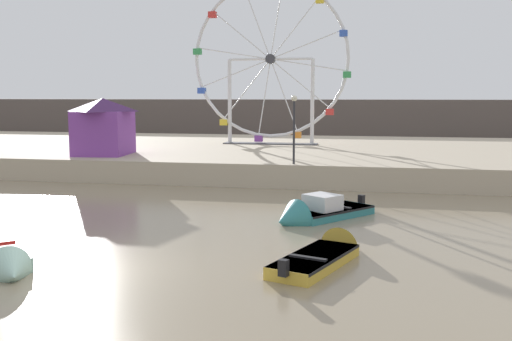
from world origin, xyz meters
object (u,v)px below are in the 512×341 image
motorboat_teal_painted (313,214)px  ferris_wheel_white_frame (271,62)px  motorboat_mustard_yellow (328,253)px  carnival_booth_purple_stall (103,125)px  motorboat_seafoam (3,261)px  promenade_lamp_near (294,119)px

motorboat_teal_painted → ferris_wheel_white_frame: 22.29m
motorboat_mustard_yellow → carnival_booth_purple_stall: 22.33m
motorboat_mustard_yellow → motorboat_seafoam: (-9.00, -2.84, 0.04)m
motorboat_teal_painted → motorboat_mustard_yellow: size_ratio=0.97×
motorboat_teal_painted → promenade_lamp_near: promenade_lamp_near is taller
motorboat_teal_painted → carnival_booth_purple_stall: size_ratio=1.13×
ferris_wheel_white_frame → motorboat_teal_painted: bearing=-75.3°
motorboat_teal_painted → ferris_wheel_white_frame: ferris_wheel_white_frame is taller
motorboat_seafoam → ferris_wheel_white_frame: 29.77m
motorboat_seafoam → carnival_booth_purple_stall: bearing=154.3°
carnival_booth_purple_stall → promenade_lamp_near: bearing=-18.3°
ferris_wheel_white_frame → carnival_booth_purple_stall: 13.63m
motorboat_seafoam → carnival_booth_purple_stall: size_ratio=1.00×
motorboat_mustard_yellow → ferris_wheel_white_frame: 27.68m
motorboat_teal_painted → ferris_wheel_white_frame: (-5.38, 20.47, 7.00)m
motorboat_mustard_yellow → motorboat_seafoam: motorboat_seafoam is taller
motorboat_mustard_yellow → motorboat_seafoam: bearing=126.4°
motorboat_teal_painted → motorboat_seafoam: 11.52m
motorboat_seafoam → promenade_lamp_near: size_ratio=1.14×
motorboat_mustard_yellow → promenade_lamp_near: size_ratio=1.33×
motorboat_teal_painted → ferris_wheel_white_frame: bearing=-127.5°
motorboat_mustard_yellow → motorboat_teal_painted: bearing=29.7°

